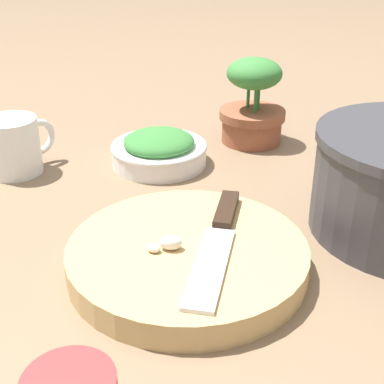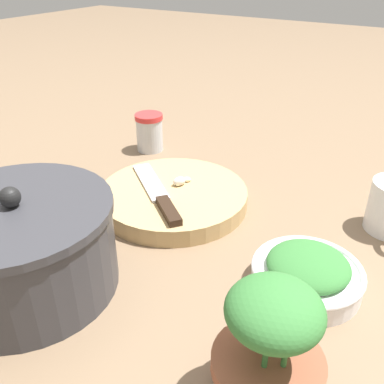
{
  "view_description": "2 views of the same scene",
  "coord_description": "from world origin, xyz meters",
  "px_view_note": "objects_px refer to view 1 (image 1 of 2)",
  "views": [
    {
      "loc": [
        0.53,
        -0.25,
        0.37
      ],
      "look_at": [
        0.04,
        -0.01,
        0.09
      ],
      "focal_mm": 50.0,
      "sensor_mm": 36.0,
      "label": 1
    },
    {
      "loc": [
        -0.34,
        0.56,
        0.43
      ],
      "look_at": [
        0.01,
        -0.01,
        0.05
      ],
      "focal_mm": 40.0,
      "sensor_mm": 36.0,
      "label": 2
    }
  ],
  "objects_px": {
    "cutting_board": "(187,257)",
    "garlic_cloves": "(168,244)",
    "potted_herb": "(253,106)",
    "herb_bowl": "(159,150)",
    "chef_knife": "(219,237)",
    "coffee_mug": "(14,146)"
  },
  "relations": [
    {
      "from": "cutting_board",
      "to": "garlic_cloves",
      "type": "height_order",
      "value": "garlic_cloves"
    },
    {
      "from": "cutting_board",
      "to": "potted_herb",
      "type": "xyz_separation_m",
      "value": [
        -0.31,
        0.29,
        0.05
      ]
    },
    {
      "from": "herb_bowl",
      "to": "potted_herb",
      "type": "bearing_deg",
      "value": 95.65
    },
    {
      "from": "chef_knife",
      "to": "cutting_board",
      "type": "bearing_deg",
      "value": 27.28
    },
    {
      "from": "coffee_mug",
      "to": "herb_bowl",
      "type": "bearing_deg",
      "value": 70.56
    },
    {
      "from": "chef_knife",
      "to": "garlic_cloves",
      "type": "xyz_separation_m",
      "value": [
        -0.01,
        -0.06,
        0.0
      ]
    },
    {
      "from": "herb_bowl",
      "to": "potted_herb",
      "type": "distance_m",
      "value": 0.2
    },
    {
      "from": "cutting_board",
      "to": "chef_knife",
      "type": "xyz_separation_m",
      "value": [
        0.01,
        0.04,
        0.02
      ]
    },
    {
      "from": "cutting_board",
      "to": "garlic_cloves",
      "type": "xyz_separation_m",
      "value": [
        -0.0,
        -0.02,
        0.02
      ]
    },
    {
      "from": "garlic_cloves",
      "to": "coffee_mug",
      "type": "distance_m",
      "value": 0.38
    },
    {
      "from": "chef_knife",
      "to": "herb_bowl",
      "type": "bearing_deg",
      "value": -62.1
    },
    {
      "from": "chef_knife",
      "to": "herb_bowl",
      "type": "relative_size",
      "value": 1.28
    },
    {
      "from": "herb_bowl",
      "to": "coffee_mug",
      "type": "height_order",
      "value": "coffee_mug"
    },
    {
      "from": "cutting_board",
      "to": "chef_knife",
      "type": "height_order",
      "value": "chef_knife"
    },
    {
      "from": "chef_knife",
      "to": "potted_herb",
      "type": "relative_size",
      "value": 1.33
    },
    {
      "from": "chef_knife",
      "to": "coffee_mug",
      "type": "xyz_separation_m",
      "value": [
        -0.38,
        -0.16,
        0.01
      ]
    },
    {
      "from": "herb_bowl",
      "to": "potted_herb",
      "type": "height_order",
      "value": "potted_herb"
    },
    {
      "from": "garlic_cloves",
      "to": "coffee_mug",
      "type": "xyz_separation_m",
      "value": [
        -0.37,
        -0.1,
        0.01
      ]
    },
    {
      "from": "cutting_board",
      "to": "coffee_mug",
      "type": "height_order",
      "value": "coffee_mug"
    },
    {
      "from": "potted_herb",
      "to": "cutting_board",
      "type": "bearing_deg",
      "value": -42.55
    },
    {
      "from": "cutting_board",
      "to": "herb_bowl",
      "type": "height_order",
      "value": "herb_bowl"
    },
    {
      "from": "chef_knife",
      "to": "herb_bowl",
      "type": "xyz_separation_m",
      "value": [
        -0.3,
        0.05,
        -0.01
      ]
    }
  ]
}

